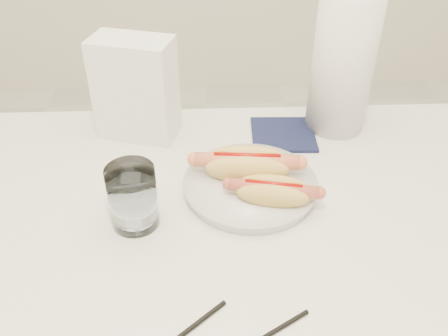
{
  "coord_description": "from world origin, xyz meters",
  "views": [
    {
      "loc": [
        0.0,
        -0.62,
        1.33
      ],
      "look_at": [
        0.03,
        0.06,
        0.82
      ],
      "focal_mm": 38.66,
      "sensor_mm": 36.0,
      "label": 1
    }
  ],
  "objects_px": {
    "hotdog_right": "(273,191)",
    "paper_towel_roll": "(343,65)",
    "plate": "(250,187)",
    "hotdog_left": "(247,165)",
    "napkin_box": "(136,89)",
    "water_glass": "(133,197)",
    "table": "(208,246)"
  },
  "relations": [
    {
      "from": "table",
      "to": "plate",
      "type": "xyz_separation_m",
      "value": [
        0.08,
        0.08,
        0.07
      ]
    },
    {
      "from": "hotdog_left",
      "to": "water_glass",
      "type": "height_order",
      "value": "water_glass"
    },
    {
      "from": "hotdog_right",
      "to": "paper_towel_roll",
      "type": "relative_size",
      "value": 0.55
    },
    {
      "from": "hotdog_left",
      "to": "plate",
      "type": "bearing_deg",
      "value": -71.18
    },
    {
      "from": "napkin_box",
      "to": "table",
      "type": "bearing_deg",
      "value": -47.59
    },
    {
      "from": "napkin_box",
      "to": "water_glass",
      "type": "bearing_deg",
      "value": -69.48
    },
    {
      "from": "plate",
      "to": "hotdog_right",
      "type": "relative_size",
      "value": 1.51
    },
    {
      "from": "plate",
      "to": "paper_towel_roll",
      "type": "bearing_deg",
      "value": 47.42
    },
    {
      "from": "paper_towel_roll",
      "to": "hotdog_right",
      "type": "bearing_deg",
      "value": -121.96
    },
    {
      "from": "table",
      "to": "paper_towel_roll",
      "type": "relative_size",
      "value": 4.1
    },
    {
      "from": "table",
      "to": "napkin_box",
      "type": "bearing_deg",
      "value": 115.86
    },
    {
      "from": "table",
      "to": "napkin_box",
      "type": "height_order",
      "value": "napkin_box"
    },
    {
      "from": "hotdog_left",
      "to": "napkin_box",
      "type": "relative_size",
      "value": 0.9
    },
    {
      "from": "hotdog_left",
      "to": "table",
      "type": "bearing_deg",
      "value": -120.17
    },
    {
      "from": "plate",
      "to": "napkin_box",
      "type": "height_order",
      "value": "napkin_box"
    },
    {
      "from": "plate",
      "to": "paper_towel_roll",
      "type": "height_order",
      "value": "paper_towel_roll"
    },
    {
      "from": "table",
      "to": "paper_towel_roll",
      "type": "bearing_deg",
      "value": 46.95
    },
    {
      "from": "napkin_box",
      "to": "paper_towel_roll",
      "type": "distance_m",
      "value": 0.44
    },
    {
      "from": "plate",
      "to": "water_glass",
      "type": "height_order",
      "value": "water_glass"
    },
    {
      "from": "water_glass",
      "to": "napkin_box",
      "type": "bearing_deg",
      "value": 93.97
    },
    {
      "from": "table",
      "to": "hotdog_right",
      "type": "height_order",
      "value": "hotdog_right"
    },
    {
      "from": "hotdog_right",
      "to": "water_glass",
      "type": "xyz_separation_m",
      "value": [
        -0.24,
        -0.03,
        0.02
      ]
    },
    {
      "from": "table",
      "to": "water_glass",
      "type": "xyz_separation_m",
      "value": [
        -0.12,
        0.01,
        0.12
      ]
    },
    {
      "from": "napkin_box",
      "to": "paper_towel_roll",
      "type": "xyz_separation_m",
      "value": [
        0.44,
        0.02,
        0.04
      ]
    },
    {
      "from": "plate",
      "to": "paper_towel_roll",
      "type": "distance_m",
      "value": 0.34
    },
    {
      "from": "water_glass",
      "to": "napkin_box",
      "type": "distance_m",
      "value": 0.3
    },
    {
      "from": "plate",
      "to": "hotdog_right",
      "type": "xyz_separation_m",
      "value": [
        0.04,
        -0.05,
        0.03
      ]
    },
    {
      "from": "table",
      "to": "paper_towel_roll",
      "type": "distance_m",
      "value": 0.48
    },
    {
      "from": "water_glass",
      "to": "hotdog_right",
      "type": "bearing_deg",
      "value": 5.94
    },
    {
      "from": "hotdog_left",
      "to": "napkin_box",
      "type": "xyz_separation_m",
      "value": [
        -0.22,
        0.19,
        0.06
      ]
    },
    {
      "from": "plate",
      "to": "hotdog_right",
      "type": "bearing_deg",
      "value": -56.13
    },
    {
      "from": "table",
      "to": "napkin_box",
      "type": "relative_size",
      "value": 5.51
    }
  ]
}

